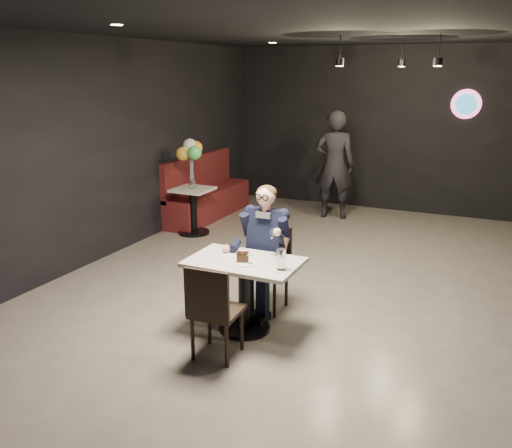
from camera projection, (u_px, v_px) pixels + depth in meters
The scene contains 17 objects.
floor at pixel (343, 300), 6.26m from camera, with size 9.00×9.00×0.00m, color gray.
wall_sign at pixel (466, 104), 9.29m from camera, with size 0.50×0.06×0.50m, color pink, non-canonical shape.
pendant_lights at pixel (395, 45), 7.22m from camera, with size 1.40×1.20×0.36m, color black.
main_table at pixel (244, 295), 5.44m from camera, with size 1.10×0.70×0.75m, color beige.
chair_far at pixel (266, 270), 5.90m from camera, with size 0.42×0.46×0.92m, color black.
chair_near at pixel (217, 309), 4.92m from camera, with size 0.42×0.46×0.92m, color black.
seated_man at pixel (267, 247), 5.83m from camera, with size 0.60×0.80×1.44m, color black.
dessert_plate at pixel (246, 263), 5.24m from camera, with size 0.23×0.23×0.01m, color white.
cake_slice at pixel (243, 257), 5.27m from camera, with size 0.11×0.09×0.08m, color black.
mint_leaf at pixel (250, 255), 5.20m from camera, with size 0.07×0.04×0.01m, color green.
sundae_glass at pixel (281, 259), 5.07m from camera, with size 0.09×0.09×0.20m, color silver.
wafer_cone at pixel (287, 244), 5.05m from camera, with size 0.06×0.06×0.12m, color #B87D4B.
booth_bench at pixel (208, 187), 9.66m from camera, with size 0.56×2.22×1.11m, color #490F17.
side_table at pixel (193, 212), 8.72m from camera, with size 0.58×0.58×0.72m, color beige.
balloon_vase at pixel (192, 184), 8.59m from camera, with size 0.10×0.10×0.15m, color silver.
balloon_bunch at pixel (192, 158), 8.48m from camera, with size 0.40×0.40×0.66m, color gold.
passerby at pixel (334, 165), 9.53m from camera, with size 0.70×0.46×1.91m, color black.
Camera 1 is at (1.51, -5.67, 2.55)m, focal length 38.00 mm.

